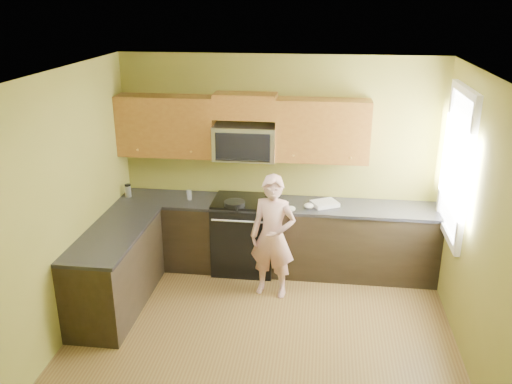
% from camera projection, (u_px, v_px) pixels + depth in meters
% --- Properties ---
extents(floor, '(4.00, 4.00, 0.00)m').
position_uv_depth(floor, '(259.00, 348.00, 5.39)').
color(floor, brown).
rests_on(floor, ground).
extents(ceiling, '(4.00, 4.00, 0.00)m').
position_uv_depth(ceiling, '(260.00, 78.00, 4.46)').
color(ceiling, white).
rests_on(ceiling, ground).
extents(wall_back, '(4.00, 0.00, 4.00)m').
position_uv_depth(wall_back, '(279.00, 163.00, 6.79)').
color(wall_back, olive).
rests_on(wall_back, ground).
extents(wall_front, '(4.00, 0.00, 4.00)m').
position_uv_depth(wall_front, '(217.00, 367.00, 3.07)').
color(wall_front, olive).
rests_on(wall_front, ground).
extents(wall_left, '(0.00, 4.00, 4.00)m').
position_uv_depth(wall_left, '(55.00, 215.00, 5.17)').
color(wall_left, olive).
rests_on(wall_left, ground).
extents(wall_right, '(0.00, 4.00, 4.00)m').
position_uv_depth(wall_right, '(485.00, 238.00, 4.69)').
color(wall_right, olive).
rests_on(wall_right, ground).
extents(cabinet_back_run, '(4.00, 0.60, 0.88)m').
position_uv_depth(cabinet_back_run, '(276.00, 238.00, 6.82)').
color(cabinet_back_run, black).
rests_on(cabinet_back_run, floor).
extents(cabinet_left_run, '(0.60, 1.60, 0.88)m').
position_uv_depth(cabinet_left_run, '(116.00, 271.00, 6.00)').
color(cabinet_left_run, black).
rests_on(cabinet_left_run, floor).
extents(countertop_back, '(4.00, 0.62, 0.04)m').
position_uv_depth(countertop_back, '(276.00, 204.00, 6.65)').
color(countertop_back, black).
rests_on(countertop_back, cabinet_back_run).
extents(countertop_left, '(0.62, 1.60, 0.04)m').
position_uv_depth(countertop_left, '(113.00, 234.00, 5.84)').
color(countertop_left, black).
rests_on(countertop_left, cabinet_left_run).
extents(stove, '(0.76, 0.65, 0.95)m').
position_uv_depth(stove, '(244.00, 234.00, 6.84)').
color(stove, black).
rests_on(stove, floor).
extents(microwave, '(0.76, 0.40, 0.42)m').
position_uv_depth(microwave, '(245.00, 159.00, 6.61)').
color(microwave, silver).
rests_on(microwave, wall_back).
extents(upper_cab_left, '(1.22, 0.33, 0.75)m').
position_uv_depth(upper_cab_left, '(168.00, 155.00, 6.76)').
color(upper_cab_left, brown).
rests_on(upper_cab_left, wall_back).
extents(upper_cab_right, '(1.12, 0.33, 0.75)m').
position_uv_depth(upper_cab_right, '(321.00, 161.00, 6.53)').
color(upper_cab_right, brown).
rests_on(upper_cab_right, wall_back).
extents(upper_cab_over_mw, '(0.76, 0.33, 0.30)m').
position_uv_depth(upper_cab_over_mw, '(245.00, 106.00, 6.42)').
color(upper_cab_over_mw, brown).
rests_on(upper_cab_over_mw, wall_back).
extents(window, '(0.06, 1.06, 1.66)m').
position_uv_depth(window, '(457.00, 165.00, 5.70)').
color(window, white).
rests_on(window, wall_right).
extents(woman, '(0.60, 0.45, 1.47)m').
position_uv_depth(woman, '(273.00, 237.00, 6.15)').
color(woman, '#D8766C').
rests_on(woman, floor).
extents(frying_pan, '(0.37, 0.50, 0.06)m').
position_uv_depth(frying_pan, '(235.00, 206.00, 6.48)').
color(frying_pan, black).
rests_on(frying_pan, stove).
extents(butter_tub, '(0.14, 0.14, 0.09)m').
position_uv_depth(butter_tub, '(264.00, 207.00, 6.52)').
color(butter_tub, '#D9E43C').
rests_on(butter_tub, countertop_back).
extents(toast_slice, '(0.12, 0.12, 0.01)m').
position_uv_depth(toast_slice, '(284.00, 203.00, 6.61)').
color(toast_slice, '#B27F47').
rests_on(toast_slice, countertop_back).
extents(napkin_a, '(0.12, 0.13, 0.06)m').
position_uv_depth(napkin_a, '(291.00, 209.00, 6.39)').
color(napkin_a, silver).
rests_on(napkin_a, countertop_back).
extents(napkin_b, '(0.16, 0.17, 0.07)m').
position_uv_depth(napkin_b, '(309.00, 206.00, 6.47)').
color(napkin_b, silver).
rests_on(napkin_b, countertop_back).
extents(dish_towel, '(0.38, 0.35, 0.05)m').
position_uv_depth(dish_towel, '(325.00, 204.00, 6.56)').
color(dish_towel, silver).
rests_on(dish_towel, countertop_back).
extents(travel_mug, '(0.09, 0.09, 0.17)m').
position_uv_depth(travel_mug, '(129.00, 197.00, 6.86)').
color(travel_mug, silver).
rests_on(travel_mug, countertop_back).
extents(glass_c, '(0.07, 0.07, 0.12)m').
position_uv_depth(glass_c, '(189.00, 195.00, 6.75)').
color(glass_c, silver).
rests_on(glass_c, countertop_back).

